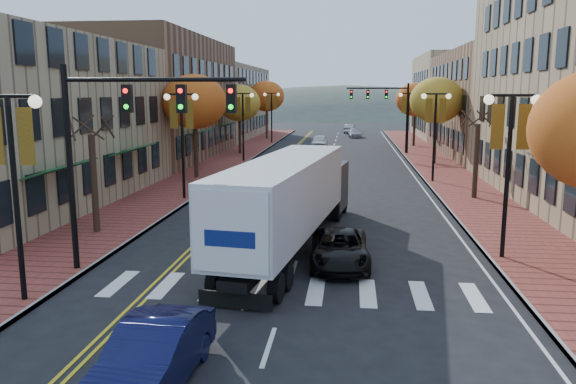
# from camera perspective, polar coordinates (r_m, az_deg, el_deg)

# --- Properties ---
(ground) EXTENTS (200.00, 200.00, 0.00)m
(ground) POSITION_cam_1_polar(r_m,az_deg,el_deg) (15.97, -0.92, -12.38)
(ground) COLOR black
(ground) RESTS_ON ground
(sidewalk_left) EXTENTS (4.00, 85.00, 0.15)m
(sidewalk_left) POSITION_cam_1_polar(r_m,az_deg,el_deg) (48.75, -6.60, 2.93)
(sidewalk_left) COLOR brown
(sidewalk_left) RESTS_ON ground
(sidewalk_right) EXTENTS (4.00, 85.00, 0.15)m
(sidewalk_right) POSITION_cam_1_polar(r_m,az_deg,el_deg) (48.05, 14.84, 2.55)
(sidewalk_right) COLOR brown
(sidewalk_right) RESTS_ON ground
(building_left_mid) EXTENTS (12.00, 24.00, 11.00)m
(building_left_mid) POSITION_cam_1_polar(r_m,az_deg,el_deg) (54.04, -14.28, 9.15)
(building_left_mid) COLOR brown
(building_left_mid) RESTS_ON ground
(building_left_far) EXTENTS (12.00, 26.00, 9.50)m
(building_left_far) POSITION_cam_1_polar(r_m,az_deg,el_deg) (77.97, -7.76, 9.01)
(building_left_far) COLOR #9E8966
(building_left_far) RESTS_ON ground
(building_right_mid) EXTENTS (15.00, 24.00, 10.00)m
(building_right_mid) POSITION_cam_1_polar(r_m,az_deg,el_deg) (59.03, 22.96, 8.24)
(building_right_mid) COLOR brown
(building_right_mid) RESTS_ON ground
(building_right_far) EXTENTS (15.00, 20.00, 11.00)m
(building_right_far) POSITION_cam_1_polar(r_m,az_deg,el_deg) (80.37, 18.53, 9.15)
(building_right_far) COLOR #9E8966
(building_right_far) RESTS_ON ground
(tree_left_a) EXTENTS (0.28, 0.28, 4.20)m
(tree_left_a) POSITION_cam_1_polar(r_m,az_deg,el_deg) (25.41, -19.09, 0.81)
(tree_left_a) COLOR #382619
(tree_left_a) RESTS_ON sidewalk_left
(tree_left_b) EXTENTS (4.48, 4.48, 7.21)m
(tree_left_b) POSITION_cam_1_polar(r_m,az_deg,el_deg) (40.14, -9.49, 9.02)
(tree_left_b) COLOR #382619
(tree_left_b) RESTS_ON sidewalk_left
(tree_left_c) EXTENTS (4.16, 4.16, 6.69)m
(tree_left_c) POSITION_cam_1_polar(r_m,az_deg,el_deg) (55.72, -4.97, 8.98)
(tree_left_c) COLOR #382619
(tree_left_c) RESTS_ON sidewalk_left
(tree_left_d) EXTENTS (4.61, 4.61, 7.42)m
(tree_left_d) POSITION_cam_1_polar(r_m,az_deg,el_deg) (73.44, -2.20, 9.70)
(tree_left_d) COLOR #382619
(tree_left_d) RESTS_ON sidewalk_left
(tree_right_b) EXTENTS (0.28, 0.28, 4.20)m
(tree_right_b) POSITION_cam_1_polar(r_m,az_deg,el_deg) (33.62, 18.56, 2.99)
(tree_right_b) COLOR #382619
(tree_right_b) RESTS_ON sidewalk_right
(tree_right_c) EXTENTS (4.48, 4.48, 7.21)m
(tree_right_c) POSITION_cam_1_polar(r_m,az_deg,el_deg) (49.15, 14.87, 9.00)
(tree_right_c) COLOR #382619
(tree_right_c) RESTS_ON sidewalk_right
(tree_right_d) EXTENTS (4.35, 4.35, 7.00)m
(tree_right_d) POSITION_cam_1_polar(r_m,az_deg,el_deg) (65.03, 12.80, 9.13)
(tree_right_d) COLOR #382619
(tree_right_d) RESTS_ON sidewalk_right
(lamp_left_a) EXTENTS (1.96, 0.36, 6.05)m
(lamp_left_a) POSITION_cam_1_polar(r_m,az_deg,el_deg) (17.48, -26.20, 3.12)
(lamp_left_a) COLOR black
(lamp_left_a) RESTS_ON ground
(lamp_left_b) EXTENTS (1.96, 0.36, 6.05)m
(lamp_left_b) POSITION_cam_1_polar(r_m,az_deg,el_deg) (32.09, -10.73, 6.69)
(lamp_left_b) COLOR black
(lamp_left_b) RESTS_ON ground
(lamp_left_c) EXTENTS (1.96, 0.36, 6.05)m
(lamp_left_c) POSITION_cam_1_polar(r_m,az_deg,el_deg) (49.56, -4.60, 7.97)
(lamp_left_c) COLOR black
(lamp_left_c) RESTS_ON ground
(lamp_left_d) EXTENTS (1.96, 0.36, 6.05)m
(lamp_left_d) POSITION_cam_1_polar(r_m,az_deg,el_deg) (67.31, -1.68, 8.55)
(lamp_left_d) COLOR black
(lamp_left_d) RESTS_ON ground
(lamp_right_a) EXTENTS (1.96, 0.36, 6.05)m
(lamp_right_a) POSITION_cam_1_polar(r_m,az_deg,el_deg) (21.46, 21.58, 4.56)
(lamp_right_a) COLOR black
(lamp_right_a) RESTS_ON ground
(lamp_right_b) EXTENTS (1.96, 0.36, 6.05)m
(lamp_right_b) POSITION_cam_1_polar(r_m,az_deg,el_deg) (39.08, 14.73, 7.12)
(lamp_right_b) COLOR black
(lamp_right_b) RESTS_ON ground
(lamp_right_c) EXTENTS (1.96, 0.36, 6.05)m
(lamp_right_c) POSITION_cam_1_polar(r_m,az_deg,el_deg) (56.94, 12.14, 8.05)
(lamp_right_c) COLOR black
(lamp_right_c) RESTS_ON ground
(traffic_mast_near) EXTENTS (6.10, 0.35, 7.00)m
(traffic_mast_near) POSITION_cam_1_polar(r_m,az_deg,el_deg) (19.14, -16.36, 6.16)
(traffic_mast_near) COLOR black
(traffic_mast_near) RESTS_ON ground
(traffic_mast_far) EXTENTS (6.10, 0.34, 7.00)m
(traffic_mast_far) POSITION_cam_1_polar(r_m,az_deg,el_deg) (56.76, 10.10, 8.75)
(traffic_mast_far) COLOR black
(traffic_mast_far) RESTS_ON ground
(semi_truck) EXTENTS (4.30, 14.77, 3.65)m
(semi_truck) POSITION_cam_1_polar(r_m,az_deg,el_deg) (22.01, 0.46, -0.30)
(semi_truck) COLOR black
(semi_truck) RESTS_ON ground
(navy_sedan) EXTENTS (1.70, 4.31, 1.40)m
(navy_sedan) POSITION_cam_1_polar(r_m,az_deg,el_deg) (12.49, -13.56, -15.84)
(navy_sedan) COLOR #0D0F35
(navy_sedan) RESTS_ON ground
(black_suv) EXTENTS (2.21, 4.49, 1.23)m
(black_suv) POSITION_cam_1_polar(r_m,az_deg,el_deg) (20.16, 5.27, -5.75)
(black_suv) COLOR black
(black_suv) RESTS_ON ground
(car_far_white) EXTENTS (1.77, 4.36, 1.48)m
(car_far_white) POSITION_cam_1_polar(r_m,az_deg,el_deg) (62.08, 3.20, 5.13)
(car_far_white) COLOR silver
(car_far_white) RESTS_ON ground
(car_far_silver) EXTENTS (1.85, 4.17, 1.19)m
(car_far_silver) POSITION_cam_1_polar(r_m,az_deg,el_deg) (77.94, 6.78, 5.97)
(car_far_silver) COLOR #9F9DA5
(car_far_silver) RESTS_ON ground
(car_far_oncoming) EXTENTS (1.88, 4.21, 1.34)m
(car_far_oncoming) POSITION_cam_1_polar(r_m,az_deg,el_deg) (86.06, 6.31, 6.42)
(car_far_oncoming) COLOR #A2A3A9
(car_far_oncoming) RESTS_ON ground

